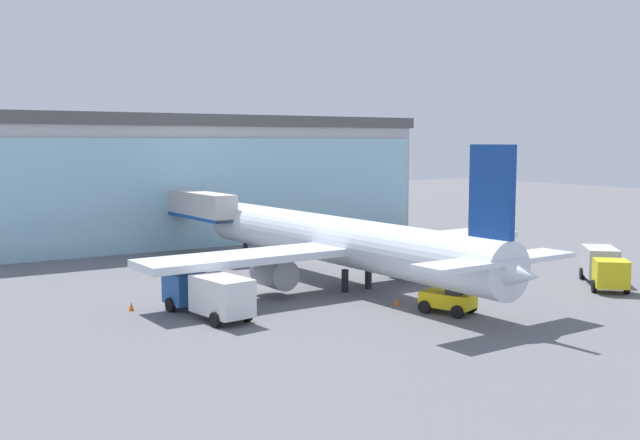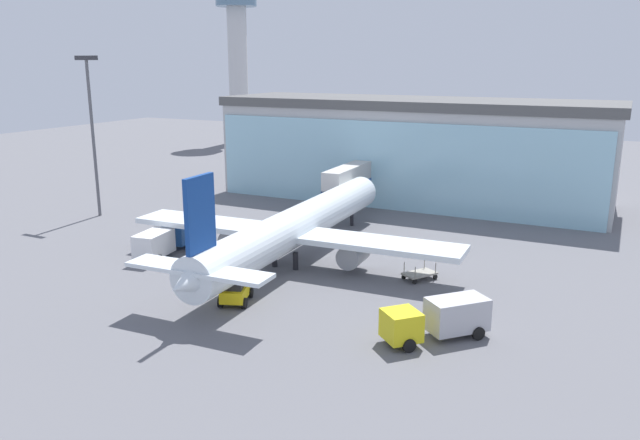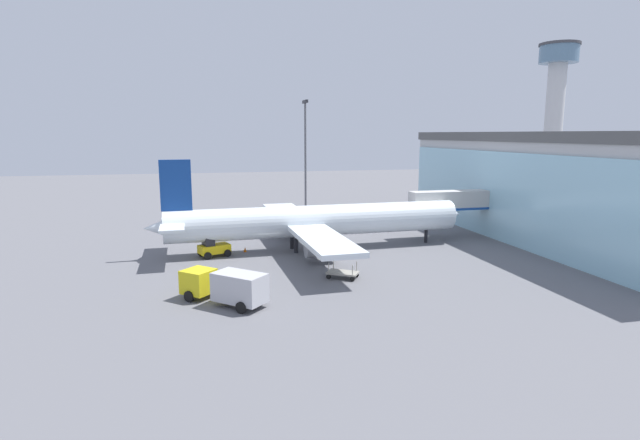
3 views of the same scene
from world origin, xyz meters
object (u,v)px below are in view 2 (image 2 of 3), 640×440
(control_tower, at_px, (237,44))
(safety_cone_nose, at_px, (245,283))
(fuel_truck, at_px, (439,318))
(safety_cone_wingtip, at_px, (164,237))
(baggage_cart, at_px, (420,274))
(jet_bridge, at_px, (354,175))
(pushback_tug, at_px, (235,291))
(apron_light_mast, at_px, (92,123))
(airplane, at_px, (295,227))
(catering_truck, at_px, (162,241))

(control_tower, distance_m, safety_cone_nose, 98.12)
(control_tower, relative_size, fuel_truck, 5.02)
(safety_cone_wingtip, bearing_deg, baggage_cart, 0.30)
(jet_bridge, height_order, pushback_tug, jet_bridge)
(apron_light_mast, height_order, safety_cone_nose, apron_light_mast)
(airplane, height_order, safety_cone_nose, airplane)
(control_tower, relative_size, airplane, 0.93)
(baggage_cart, relative_size, pushback_tug, 0.89)
(fuel_truck, height_order, pushback_tug, fuel_truck)
(baggage_cart, bearing_deg, control_tower, 74.61)
(fuel_truck, height_order, baggage_cart, fuel_truck)
(baggage_cart, bearing_deg, apron_light_mast, 115.49)
(jet_bridge, bearing_deg, airplane, -173.29)
(baggage_cart, bearing_deg, pushback_tug, 168.21)
(baggage_cart, height_order, pushback_tug, pushback_tug)
(fuel_truck, relative_size, pushback_tug, 1.89)
(baggage_cart, distance_m, pushback_tug, 15.90)
(apron_light_mast, distance_m, airplane, 31.19)
(control_tower, height_order, safety_cone_nose, control_tower)
(apron_light_mast, relative_size, safety_cone_nose, 33.97)
(pushback_tug, bearing_deg, airplane, -16.58)
(control_tower, height_order, apron_light_mast, control_tower)
(jet_bridge, xyz_separation_m, catering_truck, (-9.22, -24.62, -3.13))
(catering_truck, relative_size, fuel_truck, 1.10)
(control_tower, xyz_separation_m, apron_light_mast, (23.96, -66.83, -10.79))
(airplane, bearing_deg, control_tower, 34.44)
(control_tower, bearing_deg, baggage_cart, -47.59)
(catering_truck, distance_m, safety_cone_wingtip, 5.63)
(control_tower, bearing_deg, pushback_tug, -56.78)
(control_tower, height_order, airplane, control_tower)
(safety_cone_wingtip, bearing_deg, safety_cone_nose, -27.25)
(apron_light_mast, relative_size, catering_truck, 2.48)
(airplane, bearing_deg, baggage_cart, -89.97)
(apron_light_mast, bearing_deg, fuel_truck, -18.67)
(catering_truck, distance_m, safety_cone_nose, 12.22)
(apron_light_mast, bearing_deg, pushback_tug, -28.15)
(baggage_cart, bearing_deg, catering_truck, 132.63)
(baggage_cart, bearing_deg, safety_cone_nose, 154.74)
(apron_light_mast, xyz_separation_m, safety_cone_nose, (29.13, -12.82, -10.81))
(jet_bridge, xyz_separation_m, apron_light_mast, (-26.70, -15.30, 6.49))
(airplane, xyz_separation_m, safety_cone_nose, (-0.59, -7.47, -3.01))
(pushback_tug, bearing_deg, safety_cone_wingtip, 34.93)
(fuel_truck, distance_m, safety_cone_wingtip, 33.96)
(control_tower, xyz_separation_m, pushback_tug, (54.46, -83.15, -20.90))
(jet_bridge, distance_m, airplane, 20.91)
(apron_light_mast, height_order, safety_cone_wingtip, apron_light_mast)
(control_tower, relative_size, baggage_cart, 10.68)
(airplane, height_order, catering_truck, airplane)
(fuel_truck, bearing_deg, control_tower, -96.84)
(catering_truck, bearing_deg, apron_light_mast, 53.92)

